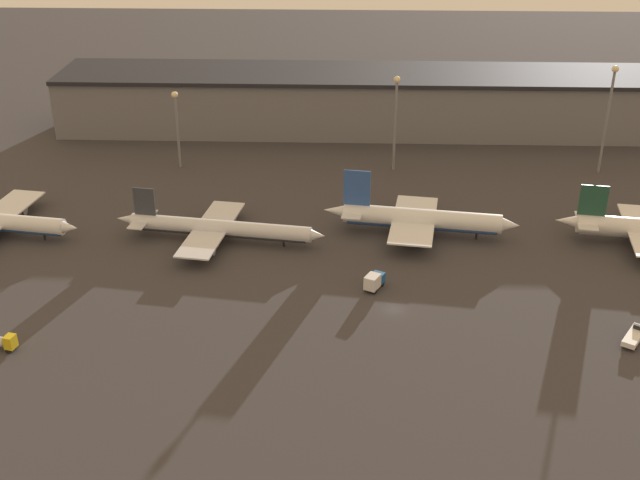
% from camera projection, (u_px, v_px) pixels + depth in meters
% --- Properties ---
extents(ground, '(600.00, 600.00, 0.00)m').
position_uv_depth(ground, '(394.00, 309.00, 155.03)').
color(ground, '#383538').
extents(terminal_building, '(194.80, 28.25, 18.01)m').
position_uv_depth(terminal_building, '(379.00, 101.00, 246.45)').
color(terminal_building, slate).
rests_on(terminal_building, ground).
extents(airplane_1, '(48.55, 30.12, 11.63)m').
position_uv_depth(airplane_1, '(218.00, 228.00, 179.90)').
color(airplane_1, silver).
rests_on(airplane_1, ground).
extents(airplane_2, '(44.62, 27.30, 14.75)m').
position_uv_depth(airplane_2, '(420.00, 219.00, 182.36)').
color(airplane_2, white).
rests_on(airplane_2, ground).
extents(service_vehicle_0, '(6.27, 7.71, 2.52)m').
position_uv_depth(service_vehicle_0, '(634.00, 336.00, 144.59)').
color(service_vehicle_0, white).
rests_on(service_vehicle_0, ground).
extents(service_vehicle_1, '(6.05, 3.12, 3.18)m').
position_uv_depth(service_vehicle_1, '(1.00, 342.00, 142.15)').
color(service_vehicle_1, gold).
rests_on(service_vehicle_1, ground).
extents(service_vehicle_2, '(4.58, 5.80, 3.48)m').
position_uv_depth(service_vehicle_2, '(374.00, 281.00, 161.05)').
color(service_vehicle_2, '#195199').
rests_on(service_vehicle_2, ground).
extents(lamp_post_0, '(1.80, 1.80, 21.36)m').
position_uv_depth(lamp_post_0, '(177.00, 119.00, 215.75)').
color(lamp_post_0, slate).
rests_on(lamp_post_0, ground).
extents(lamp_post_1, '(1.80, 1.80, 26.10)m').
position_uv_depth(lamp_post_1, '(396.00, 112.00, 212.71)').
color(lamp_post_1, slate).
rests_on(lamp_post_1, ground).
extents(lamp_post_2, '(1.80, 1.80, 29.37)m').
position_uv_depth(lamp_post_2, '(609.00, 107.00, 210.16)').
color(lamp_post_2, slate).
rests_on(lamp_post_2, ground).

